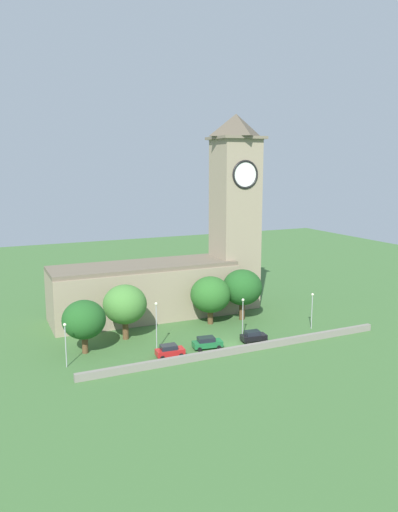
{
  "coord_description": "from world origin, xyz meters",
  "views": [
    {
      "loc": [
        -35.44,
        -64.97,
        27.29
      ],
      "look_at": [
        -1.74,
        7.79,
        12.78
      ],
      "focal_mm": 35.4,
      "sensor_mm": 36.0,
      "label": 1
    }
  ],
  "objects_px": {
    "tree_by_tower": "(242,287)",
    "tree_churchyard": "(210,295)",
    "church": "(179,260)",
    "streetlamp_east_mid": "(312,305)",
    "streetlamp_central": "(243,311)",
    "streetlamp_west_end": "(65,337)",
    "streetlamp_west_mid": "(156,319)",
    "car_red": "(170,351)",
    "tree_riverside_west": "(125,305)",
    "car_green": "(207,343)",
    "car_black": "(253,336)",
    "tree_riverside_east": "(84,320)"
  },
  "relations": [
    {
      "from": "streetlamp_central",
      "to": "tree_riverside_west",
      "type": "height_order",
      "value": "tree_riverside_west"
    },
    {
      "from": "car_black",
      "to": "tree_riverside_west",
      "type": "bearing_deg",
      "value": 151.6
    },
    {
      "from": "streetlamp_west_mid",
      "to": "tree_riverside_west",
      "type": "height_order",
      "value": "tree_riverside_west"
    },
    {
      "from": "church",
      "to": "tree_riverside_west",
      "type": "xyz_separation_m",
      "value": [
        -13.53,
        -10.17,
        -4.39
      ]
    },
    {
      "from": "streetlamp_west_mid",
      "to": "car_green",
      "type": "bearing_deg",
      "value": -17.98
    },
    {
      "from": "streetlamp_east_mid",
      "to": "tree_churchyard",
      "type": "height_order",
      "value": "tree_churchyard"
    },
    {
      "from": "church",
      "to": "car_green",
      "type": "height_order",
      "value": "church"
    },
    {
      "from": "streetlamp_central",
      "to": "streetlamp_west_end",
      "type": "bearing_deg",
      "value": -179.37
    },
    {
      "from": "car_black",
      "to": "streetlamp_west_end",
      "type": "relative_size",
      "value": 0.67
    },
    {
      "from": "streetlamp_west_end",
      "to": "streetlamp_east_mid",
      "type": "distance_m",
      "value": 40.62
    },
    {
      "from": "streetlamp_central",
      "to": "streetlamp_east_mid",
      "type": "relative_size",
      "value": 1.05
    },
    {
      "from": "church",
      "to": "tree_churchyard",
      "type": "xyz_separation_m",
      "value": [
        2.17,
        -8.75,
        -4.86
      ]
    },
    {
      "from": "tree_churchyard",
      "to": "car_black",
      "type": "bearing_deg",
      "value": -79.3
    },
    {
      "from": "car_red",
      "to": "streetlamp_east_mid",
      "type": "relative_size",
      "value": 0.69
    },
    {
      "from": "streetlamp_west_end",
      "to": "streetlamp_west_mid",
      "type": "distance_m",
      "value": 13.37
    },
    {
      "from": "streetlamp_east_mid",
      "to": "tree_riverside_east",
      "type": "distance_m",
      "value": 37.48
    },
    {
      "from": "tree_churchyard",
      "to": "tree_by_tower",
      "type": "xyz_separation_m",
      "value": [
        6.21,
        -0.18,
        0.68
      ]
    },
    {
      "from": "streetlamp_west_mid",
      "to": "church",
      "type": "bearing_deg",
      "value": 57.67
    },
    {
      "from": "streetlamp_west_end",
      "to": "car_black",
      "type": "bearing_deg",
      "value": -4.12
    },
    {
      "from": "tree_riverside_east",
      "to": "tree_riverside_west",
      "type": "xyz_separation_m",
      "value": [
        7.19,
        3.38,
        0.58
      ]
    },
    {
      "from": "church",
      "to": "streetlamp_west_end",
      "type": "height_order",
      "value": "church"
    },
    {
      "from": "car_red",
      "to": "car_black",
      "type": "height_order",
      "value": "car_red"
    },
    {
      "from": "streetlamp_west_end",
      "to": "streetlamp_east_mid",
      "type": "relative_size",
      "value": 1.02
    },
    {
      "from": "tree_by_tower",
      "to": "tree_churchyard",
      "type": "bearing_deg",
      "value": 178.3
    },
    {
      "from": "church",
      "to": "tree_churchyard",
      "type": "relative_size",
      "value": 4.73
    },
    {
      "from": "car_green",
      "to": "streetlamp_east_mid",
      "type": "height_order",
      "value": "streetlamp_east_mid"
    },
    {
      "from": "car_red",
      "to": "tree_riverside_west",
      "type": "distance_m",
      "value": 11.66
    },
    {
      "from": "church",
      "to": "car_red",
      "type": "bearing_deg",
      "value": -116.29
    },
    {
      "from": "tree_riverside_east",
      "to": "tree_by_tower",
      "type": "distance_m",
      "value": 29.46
    },
    {
      "from": "church",
      "to": "streetlamp_central",
      "type": "distance_m",
      "value": 18.7
    },
    {
      "from": "streetlamp_central",
      "to": "streetlamp_east_mid",
      "type": "distance_m",
      "value": 12.83
    },
    {
      "from": "car_green",
      "to": "streetlamp_east_mid",
      "type": "xyz_separation_m",
      "value": [
        20.07,
        1.03,
        3.28
      ]
    },
    {
      "from": "streetlamp_central",
      "to": "tree_riverside_east",
      "type": "distance_m",
      "value": 24.68
    },
    {
      "from": "streetlamp_central",
      "to": "tree_riverside_east",
      "type": "bearing_deg",
      "value": 170.95
    },
    {
      "from": "car_green",
      "to": "streetlamp_west_end",
      "type": "height_order",
      "value": "streetlamp_west_end"
    },
    {
      "from": "car_red",
      "to": "streetlamp_east_mid",
      "type": "distance_m",
      "value": 26.69
    },
    {
      "from": "streetlamp_west_end",
      "to": "streetlamp_west_mid",
      "type": "height_order",
      "value": "streetlamp_west_mid"
    },
    {
      "from": "streetlamp_west_end",
      "to": "streetlamp_central",
      "type": "bearing_deg",
      "value": 0.63
    },
    {
      "from": "streetlamp_central",
      "to": "tree_by_tower",
      "type": "height_order",
      "value": "tree_by_tower"
    },
    {
      "from": "streetlamp_central",
      "to": "tree_riverside_west",
      "type": "bearing_deg",
      "value": 157.07
    },
    {
      "from": "tree_riverside_west",
      "to": "tree_riverside_east",
      "type": "bearing_deg",
      "value": -154.8
    },
    {
      "from": "streetlamp_east_mid",
      "to": "streetlamp_west_end",
      "type": "bearing_deg",
      "value": 179.03
    },
    {
      "from": "tree_riverside_east",
      "to": "tree_churchyard",
      "type": "bearing_deg",
      "value": 11.85
    },
    {
      "from": "church",
      "to": "tree_churchyard",
      "type": "distance_m",
      "value": 10.24
    },
    {
      "from": "streetlamp_east_mid",
      "to": "tree_by_tower",
      "type": "bearing_deg",
      "value": 130.37
    },
    {
      "from": "car_black",
      "to": "streetlamp_central",
      "type": "distance_m",
      "value": 4.24
    },
    {
      "from": "church",
      "to": "streetlamp_east_mid",
      "type": "xyz_separation_m",
      "value": [
        16.44,
        -18.42,
        -5.87
      ]
    },
    {
      "from": "streetlamp_west_end",
      "to": "church",
      "type": "bearing_deg",
      "value": 36.28
    },
    {
      "from": "streetlamp_east_mid",
      "to": "car_black",
      "type": "bearing_deg",
      "value": -173.63
    },
    {
      "from": "car_black",
      "to": "tree_by_tower",
      "type": "bearing_deg",
      "value": 69.21
    }
  ]
}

